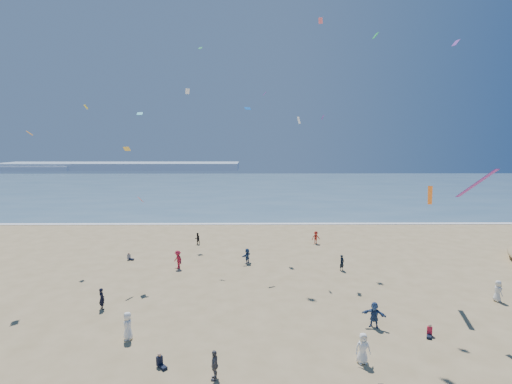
{
  "coord_description": "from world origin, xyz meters",
  "views": [
    {
      "loc": [
        1.79,
        -17.6,
        13.16
      ],
      "look_at": [
        2.0,
        8.0,
        9.9
      ],
      "focal_mm": 28.0,
      "sensor_mm": 36.0,
      "label": 1
    }
  ],
  "objects": [
    {
      "name": "headland_near",
      "position": [
        -100.0,
        165.0,
        1.0
      ],
      "size": [
        40.0,
        14.0,
        2.0
      ],
      "primitive_type": "cube",
      "color": "#7A8EA8",
      "rests_on": "ground"
    },
    {
      "name": "kites_aloft",
      "position": [
        8.73,
        14.23,
        14.8
      ],
      "size": [
        44.55,
        42.48,
        26.16
      ],
      "color": "#80218A",
      "rests_on": "ground"
    },
    {
      "name": "ocean",
      "position": [
        0.0,
        95.0,
        0.03
      ],
      "size": [
        220.0,
        100.0,
        0.06
      ],
      "primitive_type": "cube",
      "color": "#476B84",
      "rests_on": "ground"
    },
    {
      "name": "surf_line",
      "position": [
        0.0,
        45.0,
        0.04
      ],
      "size": [
        220.0,
        1.2,
        0.08
      ],
      "primitive_type": "cube",
      "color": "white",
      "rests_on": "ground"
    },
    {
      "name": "headland_far",
      "position": [
        -60.0,
        170.0,
        1.6
      ],
      "size": [
        110.0,
        20.0,
        3.2
      ],
      "primitive_type": "cube",
      "color": "#7A8EA8",
      "rests_on": "ground"
    },
    {
      "name": "standing_flyers",
      "position": [
        3.17,
        13.72,
        0.88
      ],
      "size": [
        32.85,
        38.3,
        1.9
      ],
      "color": "white",
      "rests_on": "ground"
    },
    {
      "name": "seated_group",
      "position": [
        1.49,
        6.1,
        0.42
      ],
      "size": [
        26.85,
        30.91,
        0.84
      ],
      "color": "silver",
      "rests_on": "ground"
    }
  ]
}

